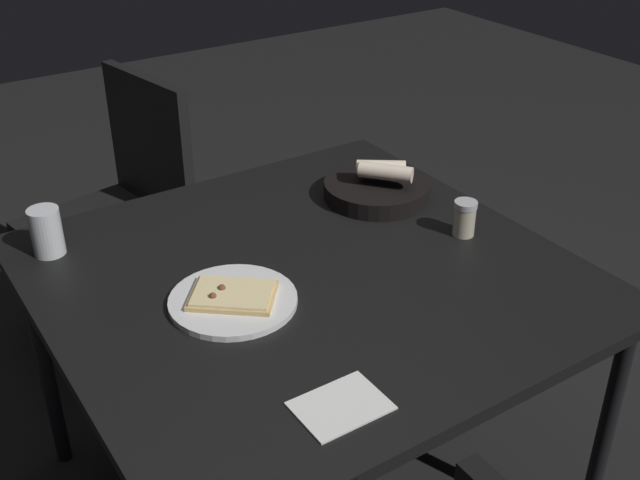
{
  "coord_description": "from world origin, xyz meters",
  "views": [
    {
      "loc": [
        -0.79,
        -1.26,
        1.64
      ],
      "look_at": [
        0.07,
        0.05,
        0.74
      ],
      "focal_mm": 43.94,
      "sensor_mm": 36.0,
      "label": 1
    }
  ],
  "objects_px": {
    "pizza_plate": "(233,299)",
    "bread_basket": "(378,187)",
    "beer_glass": "(47,233)",
    "pepper_shaker": "(464,220)",
    "dining_table": "(306,291)",
    "chair_near": "(124,199)"
  },
  "relations": [
    {
      "from": "dining_table",
      "to": "beer_glass",
      "type": "height_order",
      "value": "beer_glass"
    },
    {
      "from": "bread_basket",
      "to": "beer_glass",
      "type": "xyz_separation_m",
      "value": [
        -0.81,
        0.19,
        0.02
      ]
    },
    {
      "from": "pizza_plate",
      "to": "bread_basket",
      "type": "xyz_separation_m",
      "value": [
        0.55,
        0.23,
        0.02
      ]
    },
    {
      "from": "chair_near",
      "to": "beer_glass",
      "type": "bearing_deg",
      "value": -123.73
    },
    {
      "from": "pizza_plate",
      "to": "chair_near",
      "type": "xyz_separation_m",
      "value": [
        0.11,
        0.97,
        -0.2
      ]
    },
    {
      "from": "dining_table",
      "to": "beer_glass",
      "type": "relative_size",
      "value": 9.85
    },
    {
      "from": "dining_table",
      "to": "pizza_plate",
      "type": "xyz_separation_m",
      "value": [
        -0.2,
        -0.02,
        0.06
      ]
    },
    {
      "from": "pizza_plate",
      "to": "pepper_shaker",
      "type": "relative_size",
      "value": 3.06
    },
    {
      "from": "pizza_plate",
      "to": "bread_basket",
      "type": "height_order",
      "value": "bread_basket"
    },
    {
      "from": "dining_table",
      "to": "pizza_plate",
      "type": "relative_size",
      "value": 4.16
    },
    {
      "from": "bread_basket",
      "to": "chair_near",
      "type": "bearing_deg",
      "value": 121.3
    },
    {
      "from": "chair_near",
      "to": "pizza_plate",
      "type": "bearing_deg",
      "value": -96.3
    },
    {
      "from": "dining_table",
      "to": "pepper_shaker",
      "type": "xyz_separation_m",
      "value": [
        0.41,
        -0.07,
        0.09
      ]
    },
    {
      "from": "bread_basket",
      "to": "pepper_shaker",
      "type": "distance_m",
      "value": 0.28
    },
    {
      "from": "dining_table",
      "to": "chair_near",
      "type": "height_order",
      "value": "chair_near"
    },
    {
      "from": "bread_basket",
      "to": "pizza_plate",
      "type": "bearing_deg",
      "value": -157.35
    },
    {
      "from": "bread_basket",
      "to": "beer_glass",
      "type": "distance_m",
      "value": 0.84
    },
    {
      "from": "chair_near",
      "to": "pepper_shaker",
      "type": "bearing_deg",
      "value": -63.64
    },
    {
      "from": "dining_table",
      "to": "pizza_plate",
      "type": "bearing_deg",
      "value": -173.49
    },
    {
      "from": "dining_table",
      "to": "pepper_shaker",
      "type": "relative_size",
      "value": 12.72
    },
    {
      "from": "bread_basket",
      "to": "beer_glass",
      "type": "height_order",
      "value": "beer_glass"
    },
    {
      "from": "pizza_plate",
      "to": "beer_glass",
      "type": "bearing_deg",
      "value": 121.68
    }
  ]
}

